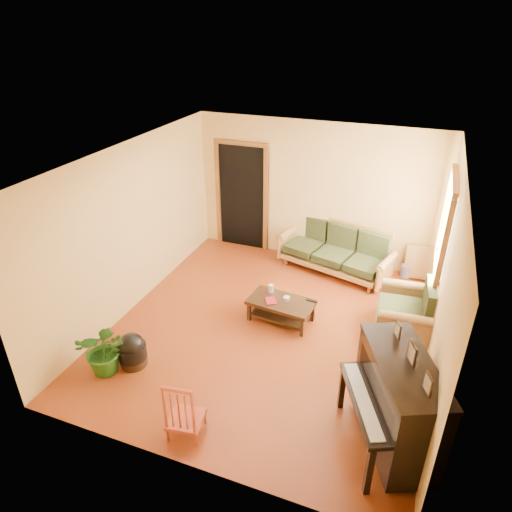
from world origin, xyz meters
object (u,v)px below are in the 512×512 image
at_px(armchair, 405,306).
at_px(red_chair, 185,406).
at_px(piano, 397,405).
at_px(sofa, 335,250).
at_px(footstool, 133,353).
at_px(ceramic_crock, 406,271).
at_px(potted_plant, 105,350).
at_px(coffee_table, 281,311).

bearing_deg(armchair, red_chair, -131.72).
distance_m(piano, red_chair, 2.28).
height_order(sofa, footstool, sofa).
height_order(red_chair, ceramic_crock, red_chair).
bearing_deg(potted_plant, ceramic_crock, 48.77).
relative_size(armchair, footstool, 2.43).
distance_m(sofa, coffee_table, 1.87).
bearing_deg(sofa, piano, -52.99).
bearing_deg(ceramic_crock, footstool, -131.01).
xyz_separation_m(ceramic_crock, potted_plant, (-3.46, -3.95, 0.25)).
height_order(piano, red_chair, piano).
relative_size(piano, potted_plant, 1.83).
height_order(armchair, piano, piano).
xyz_separation_m(coffee_table, potted_plant, (-1.78, -1.89, 0.18)).
bearing_deg(red_chair, piano, 8.66).
distance_m(red_chair, ceramic_crock, 4.90).
xyz_separation_m(red_chair, ceramic_crock, (2.01, 4.46, -0.29)).
height_order(armchair, footstool, armchair).
bearing_deg(sofa, armchair, -31.95).
distance_m(coffee_table, ceramic_crock, 2.66).
distance_m(armchair, ceramic_crock, 1.74).
bearing_deg(footstool, sofa, 60.33).
height_order(piano, footstool, piano).
xyz_separation_m(footstool, red_chair, (1.22, -0.75, 0.22)).
relative_size(armchair, piano, 0.71).
relative_size(footstool, potted_plant, 0.54).
relative_size(piano, red_chair, 1.63).
height_order(coffee_table, footstool, footstool).
height_order(piano, potted_plant, piano).
height_order(ceramic_crock, potted_plant, potted_plant).
xyz_separation_m(coffee_table, footstool, (-1.55, -1.66, 0.00)).
distance_m(sofa, potted_plant, 4.30).
height_order(armchair, potted_plant, armchair).
height_order(coffee_table, ceramic_crock, coffee_table).
relative_size(sofa, potted_plant, 2.83).
bearing_deg(footstool, red_chair, -31.47).
xyz_separation_m(piano, red_chair, (-2.17, -0.66, -0.18)).
distance_m(ceramic_crock, potted_plant, 5.26).
relative_size(sofa, ceramic_crock, 9.01).
relative_size(sofa, piano, 1.55).
bearing_deg(footstool, ceramic_crock, 48.99).
relative_size(sofa, armchair, 2.18).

